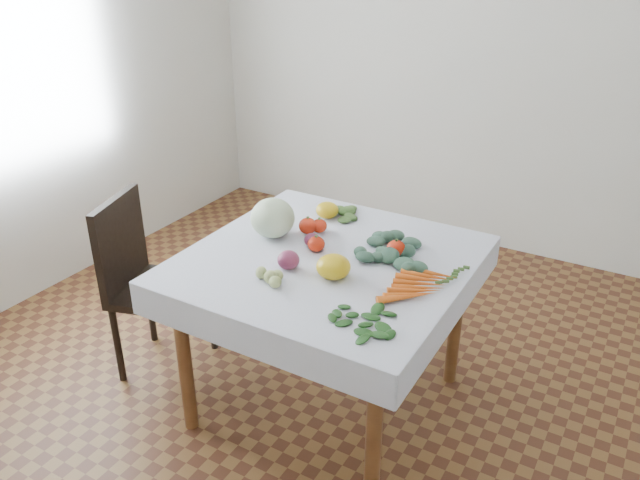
# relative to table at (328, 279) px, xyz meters

# --- Properties ---
(ground) EXTENTS (4.00, 4.00, 0.00)m
(ground) POSITION_rel_table_xyz_m (0.00, 0.00, -0.65)
(ground) COLOR brown
(back_wall) EXTENTS (4.00, 0.04, 2.70)m
(back_wall) POSITION_rel_table_xyz_m (0.00, 2.00, 0.70)
(back_wall) COLOR silver
(back_wall) RESTS_ON ground
(table) EXTENTS (1.00, 1.00, 0.75)m
(table) POSITION_rel_table_xyz_m (0.00, 0.00, 0.00)
(table) COLOR brown
(table) RESTS_ON ground
(tablecloth) EXTENTS (1.12, 1.12, 0.01)m
(tablecloth) POSITION_rel_table_xyz_m (0.00, 0.00, 0.10)
(tablecloth) COLOR white
(tablecloth) RESTS_ON table
(chair) EXTENTS (0.50, 0.50, 0.88)m
(chair) POSITION_rel_table_xyz_m (-0.91, -0.17, -0.15)
(chair) COLOR black
(chair) RESTS_ON ground
(cabbage) EXTENTS (0.24, 0.24, 0.17)m
(cabbage) POSITION_rel_table_xyz_m (-0.31, 0.06, 0.19)
(cabbage) COLOR beige
(cabbage) RESTS_ON tablecloth
(tomato_a) EXTENTS (0.09, 0.09, 0.06)m
(tomato_a) POSITION_rel_table_xyz_m (-0.16, 0.20, 0.13)
(tomato_a) COLOR red
(tomato_a) RESTS_ON tablecloth
(tomato_b) EXTENTS (0.08, 0.08, 0.06)m
(tomato_b) POSITION_rel_table_xyz_m (-0.07, 0.03, 0.13)
(tomato_b) COLOR red
(tomato_b) RESTS_ON tablecloth
(tomato_c) EXTENTS (0.10, 0.10, 0.07)m
(tomato_c) POSITION_rel_table_xyz_m (-0.19, 0.16, 0.14)
(tomato_c) COLOR red
(tomato_c) RESTS_ON tablecloth
(tomato_d) EXTENTS (0.09, 0.09, 0.07)m
(tomato_d) POSITION_rel_table_xyz_m (0.24, 0.16, 0.14)
(tomato_d) COLOR red
(tomato_d) RESTS_ON tablecloth
(heirloom_back) EXTENTS (0.12, 0.12, 0.08)m
(heirloom_back) POSITION_rel_table_xyz_m (-0.20, 0.35, 0.14)
(heirloom_back) COLOR gold
(heirloom_back) RESTS_ON tablecloth
(heirloom_front) EXTENTS (0.17, 0.17, 0.09)m
(heirloom_front) POSITION_rel_table_xyz_m (0.10, -0.13, 0.15)
(heirloom_front) COLOR gold
(heirloom_front) RESTS_ON tablecloth
(onion_a) EXTENTS (0.11, 0.11, 0.08)m
(onion_a) POSITION_rel_table_xyz_m (-0.09, -0.16, 0.14)
(onion_a) COLOR #5E1B3A
(onion_a) RESTS_ON tablecloth
(onion_b) EXTENTS (0.08, 0.08, 0.06)m
(onion_b) POSITION_rel_table_xyz_m (-0.11, 0.06, 0.13)
(onion_b) COLOR #5E1B3A
(onion_b) RESTS_ON tablecloth
(tomatillo_cluster) EXTENTS (0.10, 0.12, 0.05)m
(tomatillo_cluster) POSITION_rel_table_xyz_m (-0.08, -0.29, 0.13)
(tomatillo_cluster) COLOR #D1DB7E
(tomatillo_cluster) RESTS_ON tablecloth
(carrot_bunch) EXTENTS (0.20, 0.33, 0.03)m
(carrot_bunch) POSITION_rel_table_xyz_m (0.42, -0.05, 0.12)
(carrot_bunch) COLOR orange
(carrot_bunch) RESTS_ON tablecloth
(kale_bunch) EXTENTS (0.32, 0.29, 0.04)m
(kale_bunch) POSITION_rel_table_xyz_m (0.23, 0.16, 0.12)
(kale_bunch) COLOR #385C4B
(kale_bunch) RESTS_ON tablecloth
(basil_bunch) EXTENTS (0.29, 0.21, 0.01)m
(basil_bunch) POSITION_rel_table_xyz_m (0.33, -0.36, 0.11)
(basil_bunch) COLOR #1A541B
(basil_bunch) RESTS_ON tablecloth
(dill_bunch) EXTENTS (0.23, 0.21, 0.02)m
(dill_bunch) POSITION_rel_table_xyz_m (-0.20, 0.40, 0.11)
(dill_bunch) COLOR #476E32
(dill_bunch) RESTS_ON tablecloth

